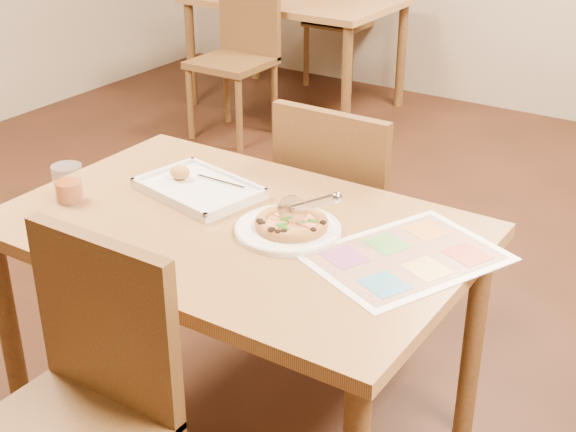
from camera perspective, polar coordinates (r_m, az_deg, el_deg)
The scene contains 12 objects.
dining_table at distance 2.27m, azimuth -3.64°, elevation -2.47°, with size 1.30×0.85×0.72m.
chair_near at distance 1.94m, azimuth -14.43°, elevation -11.36°, with size 0.42×0.42×0.47m.
chair_far at distance 2.75m, azimuth 3.87°, elevation 1.32°, with size 0.42×0.42×0.47m.
bg_table at distance 5.32m, azimuth 0.57°, elevation 14.43°, with size 1.30×0.85×0.72m.
bg_chair_near at distance 4.85m, azimuth -3.37°, elevation 12.40°, with size 0.42×0.42×0.47m.
bg_chair_far at distance 5.75m, azimuth 3.36°, elevation 14.60°, with size 0.42×0.42×0.47m.
plate at distance 2.17m, azimuth 0.00°, elevation -1.00°, with size 0.29×0.29×0.02m, color white.
pizza at distance 2.17m, azimuth 0.25°, elevation -0.51°, with size 0.20×0.20×0.03m.
pizza_cutter at distance 2.13m, azimuth 1.37°, elevation 0.75°, with size 0.15×0.08×0.09m.
appetizer_tray at distance 2.42m, azimuth -6.47°, elevation 1.94°, with size 0.40×0.31×0.06m.
glass_tumbler at distance 2.43m, azimuth -15.34°, elevation 2.11°, with size 0.09×0.09×0.11m.
menu at distance 2.07m, azimuth 8.41°, elevation -2.88°, with size 0.34×0.48×0.01m, color white.
Camera 1 is at (1.21, -1.58, 1.72)m, focal length 50.00 mm.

